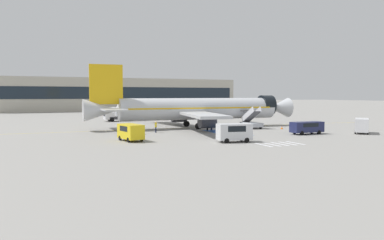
{
  "coord_description": "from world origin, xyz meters",
  "views": [
    {
      "loc": [
        -27.94,
        -63.05,
        6.12
      ],
      "look_at": [
        -1.27,
        -1.7,
        1.58
      ],
      "focal_mm": 35.0,
      "sensor_mm": 36.0,
      "label": 1
    }
  ],
  "objects_px": {
    "service_van_0": "(131,131)",
    "service_van_2": "(362,125)",
    "fuel_tanker": "(127,113)",
    "service_van_1": "(307,127)",
    "ground_crew_2": "(207,125)",
    "airliner": "(197,109)",
    "terminal_building": "(123,95)",
    "traffic_cone_1": "(282,128)",
    "ground_crew_0": "(211,125)",
    "boarding_stairs_forward": "(251,123)",
    "ground_crew_1": "(156,126)",
    "service_van_3": "(234,131)",
    "traffic_cone_0": "(247,129)",
    "traffic_cone_2": "(221,129)"
  },
  "relations": [
    {
      "from": "ground_crew_2",
      "to": "traffic_cone_0",
      "type": "relative_size",
      "value": 3.24
    },
    {
      "from": "service_van_2",
      "to": "traffic_cone_1",
      "type": "distance_m",
      "value": 13.24
    },
    {
      "from": "fuel_tanker",
      "to": "service_van_3",
      "type": "bearing_deg",
      "value": -178.97
    },
    {
      "from": "service_van_0",
      "to": "terminal_building",
      "type": "bearing_deg",
      "value": 66.68
    },
    {
      "from": "service_van_0",
      "to": "service_van_2",
      "type": "xyz_separation_m",
      "value": [
        35.96,
        -5.02,
        0.07
      ]
    },
    {
      "from": "boarding_stairs_forward",
      "to": "service_van_0",
      "type": "height_order",
      "value": "boarding_stairs_forward"
    },
    {
      "from": "terminal_building",
      "to": "ground_crew_0",
      "type": "bearing_deg",
      "value": -93.2
    },
    {
      "from": "service_van_3",
      "to": "traffic_cone_0",
      "type": "distance_m",
      "value": 15.58
    },
    {
      "from": "airliner",
      "to": "traffic_cone_1",
      "type": "distance_m",
      "value": 15.77
    },
    {
      "from": "fuel_tanker",
      "to": "service_van_1",
      "type": "distance_m",
      "value": 44.14
    },
    {
      "from": "boarding_stairs_forward",
      "to": "service_van_1",
      "type": "bearing_deg",
      "value": -76.94
    },
    {
      "from": "ground_crew_1",
      "to": "service_van_0",
      "type": "bearing_deg",
      "value": 2.73
    },
    {
      "from": "traffic_cone_1",
      "to": "traffic_cone_2",
      "type": "distance_m",
      "value": 11.55
    },
    {
      "from": "boarding_stairs_forward",
      "to": "traffic_cone_0",
      "type": "distance_m",
      "value": 5.29
    },
    {
      "from": "service_van_2",
      "to": "boarding_stairs_forward",
      "type": "bearing_deg",
      "value": -4.98
    },
    {
      "from": "service_van_0",
      "to": "ground_crew_2",
      "type": "relative_size",
      "value": 2.87
    },
    {
      "from": "ground_crew_2",
      "to": "airliner",
      "type": "bearing_deg",
      "value": 142.26
    },
    {
      "from": "airliner",
      "to": "terminal_building",
      "type": "bearing_deg",
      "value": 178.88
    },
    {
      "from": "service_van_0",
      "to": "terminal_building",
      "type": "distance_m",
      "value": 98.2
    },
    {
      "from": "traffic_cone_0",
      "to": "traffic_cone_2",
      "type": "distance_m",
      "value": 4.37
    },
    {
      "from": "service_van_0",
      "to": "service_van_2",
      "type": "relative_size",
      "value": 0.96
    },
    {
      "from": "ground_crew_1",
      "to": "service_van_1",
      "type": "bearing_deg",
      "value": 99.17
    },
    {
      "from": "ground_crew_2",
      "to": "traffic_cone_1",
      "type": "height_order",
      "value": "ground_crew_2"
    },
    {
      "from": "service_van_1",
      "to": "traffic_cone_1",
      "type": "distance_m",
      "value": 8.99
    },
    {
      "from": "service_van_2",
      "to": "ground_crew_0",
      "type": "bearing_deg",
      "value": 11.82
    },
    {
      "from": "terminal_building",
      "to": "ground_crew_2",
      "type": "bearing_deg",
      "value": -93.79
    },
    {
      "from": "boarding_stairs_forward",
      "to": "traffic_cone_2",
      "type": "xyz_separation_m",
      "value": [
        -7.29,
        -2.03,
        -0.7
      ]
    },
    {
      "from": "boarding_stairs_forward",
      "to": "ground_crew_2",
      "type": "height_order",
      "value": "boarding_stairs_forward"
    },
    {
      "from": "boarding_stairs_forward",
      "to": "fuel_tanker",
      "type": "height_order",
      "value": "boarding_stairs_forward"
    },
    {
      "from": "service_van_1",
      "to": "service_van_2",
      "type": "relative_size",
      "value": 1.12
    },
    {
      "from": "service_van_3",
      "to": "fuel_tanker",
      "type": "bearing_deg",
      "value": -166.23
    },
    {
      "from": "fuel_tanker",
      "to": "service_van_3",
      "type": "relative_size",
      "value": 2.26
    },
    {
      "from": "service_van_3",
      "to": "traffic_cone_1",
      "type": "xyz_separation_m",
      "value": [
        17.08,
        12.7,
        -1.15
      ]
    },
    {
      "from": "airliner",
      "to": "ground_crew_0",
      "type": "distance_m",
      "value": 6.01
    },
    {
      "from": "traffic_cone_1",
      "to": "ground_crew_1",
      "type": "bearing_deg",
      "value": 173.03
    },
    {
      "from": "service_van_0",
      "to": "fuel_tanker",
      "type": "bearing_deg",
      "value": 66.36
    },
    {
      "from": "ground_crew_0",
      "to": "traffic_cone_0",
      "type": "xyz_separation_m",
      "value": [
        4.95,
        -3.5,
        -0.69
      ]
    },
    {
      "from": "boarding_stairs_forward",
      "to": "ground_crew_1",
      "type": "bearing_deg",
      "value": -174.96
    },
    {
      "from": "fuel_tanker",
      "to": "terminal_building",
      "type": "xyz_separation_m",
      "value": [
        12.78,
        58.21,
        4.42
      ]
    },
    {
      "from": "service_van_3",
      "to": "traffic_cone_0",
      "type": "relative_size",
      "value": 9.47
    },
    {
      "from": "service_van_1",
      "to": "ground_crew_1",
      "type": "bearing_deg",
      "value": 61.72
    },
    {
      "from": "terminal_building",
      "to": "airliner",
      "type": "bearing_deg",
      "value": -93.69
    },
    {
      "from": "service_van_0",
      "to": "service_van_1",
      "type": "xyz_separation_m",
      "value": [
        27.16,
        -2.54,
        -0.15
      ]
    },
    {
      "from": "service_van_2",
      "to": "service_van_3",
      "type": "distance_m",
      "value": 24.04
    },
    {
      "from": "traffic_cone_1",
      "to": "ground_crew_0",
      "type": "bearing_deg",
      "value": 166.21
    },
    {
      "from": "airliner",
      "to": "traffic_cone_1",
      "type": "relative_size",
      "value": 78.54
    },
    {
      "from": "fuel_tanker",
      "to": "service_van_0",
      "type": "bearing_deg",
      "value": 163.74
    },
    {
      "from": "ground_crew_2",
      "to": "service_van_1",
      "type": "bearing_deg",
      "value": 12.41
    },
    {
      "from": "service_van_2",
      "to": "ground_crew_1",
      "type": "height_order",
      "value": "service_van_2"
    },
    {
      "from": "service_van_3",
      "to": "ground_crew_1",
      "type": "bearing_deg",
      "value": -150.78
    }
  ]
}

